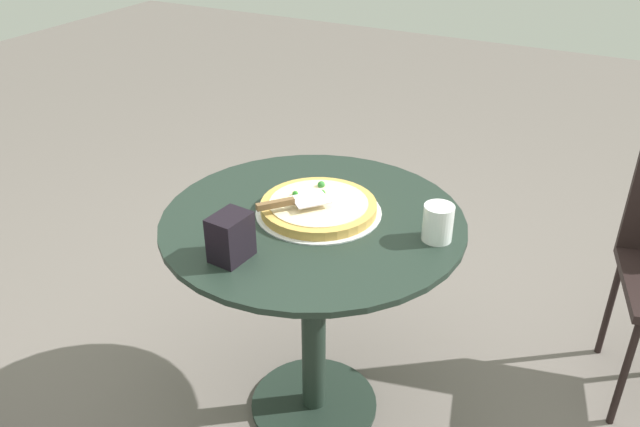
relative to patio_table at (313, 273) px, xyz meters
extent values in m
plane|color=#665E58|center=(0.00, 0.00, -0.55)|extent=(10.00, 10.00, 0.00)
cylinder|color=black|center=(0.00, 0.00, 0.18)|extent=(0.88, 0.88, 0.02)
cylinder|color=black|center=(0.00, 0.00, -0.18)|extent=(0.08, 0.08, 0.70)
cylinder|color=black|center=(0.00, 0.00, -0.54)|extent=(0.43, 0.43, 0.02)
cylinder|color=silver|center=(0.00, -0.04, 0.19)|extent=(0.37, 0.37, 0.00)
cylinder|color=gold|center=(0.00, -0.04, 0.21)|extent=(0.34, 0.34, 0.03)
cylinder|color=beige|center=(0.00, -0.04, 0.22)|extent=(0.29, 0.29, 0.00)
sphere|color=beige|center=(0.05, -0.02, 0.23)|extent=(0.01, 0.01, 0.01)
sphere|color=#307731|center=(0.04, -0.13, 0.23)|extent=(0.02, 0.02, 0.02)
sphere|color=#2C6D23|center=(0.01, -0.08, 0.23)|extent=(0.02, 0.02, 0.02)
sphere|color=#F5D9D0|center=(0.04, -0.01, 0.23)|extent=(0.02, 0.02, 0.02)
sphere|color=#226E1F|center=(0.08, -0.04, 0.23)|extent=(0.02, 0.02, 0.02)
cube|color=silver|center=(0.01, -0.01, 0.24)|extent=(0.13, 0.13, 0.00)
cube|color=brown|center=(0.08, 0.07, 0.25)|extent=(0.08, 0.10, 0.02)
cylinder|color=white|center=(-0.35, -0.05, 0.24)|extent=(0.08, 0.08, 0.10)
cube|color=black|center=(0.09, 0.28, 0.25)|extent=(0.09, 0.11, 0.12)
cylinder|color=black|center=(-0.91, -0.39, -0.33)|extent=(0.02, 0.02, 0.43)
cylinder|color=black|center=(-0.82, -0.74, -0.33)|extent=(0.02, 0.02, 0.43)
camera|label=1|loc=(-0.77, 1.41, 1.11)|focal=36.39mm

